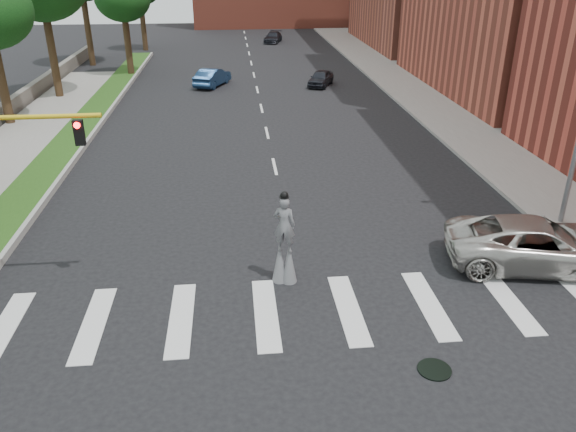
{
  "coord_description": "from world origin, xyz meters",
  "views": [
    {
      "loc": [
        -2.03,
        -13.26,
        10.04
      ],
      "look_at": [
        -0.27,
        4.35,
        1.7
      ],
      "focal_mm": 35.0,
      "sensor_mm": 36.0,
      "label": 1
    }
  ],
  "objects": [
    {
      "name": "sidewalk_right",
      "position": [
        12.5,
        25.0,
        0.09
      ],
      "size": [
        5.0,
        90.0,
        0.18
      ],
      "primitive_type": "cube",
      "color": "gray",
      "rests_on": "ground"
    },
    {
      "name": "grass_median",
      "position": [
        -11.5,
        20.0,
        0.12
      ],
      "size": [
        2.0,
        60.0,
        0.25
      ],
      "primitive_type": "cube",
      "color": "#1E4413",
      "rests_on": "ground"
    },
    {
      "name": "suv_crossing",
      "position": [
        8.3,
        3.0,
        0.86
      ],
      "size": [
        6.6,
        3.97,
        1.71
      ],
      "primitive_type": "imported",
      "rotation": [
        0.0,
        0.0,
        1.38
      ],
      "color": "#B2AFA8",
      "rests_on": "ground"
    },
    {
      "name": "manhole",
      "position": [
        3.0,
        -2.0,
        0.02
      ],
      "size": [
        0.9,
        0.9,
        0.04
      ],
      "primitive_type": "cylinder",
      "color": "black",
      "rests_on": "ground"
    },
    {
      "name": "stilt_performer",
      "position": [
        -0.54,
        2.85,
        1.36
      ],
      "size": [
        0.83,
        0.64,
        3.26
      ],
      "rotation": [
        0.0,
        0.0,
        2.86
      ],
      "color": "#322214",
      "rests_on": "ground"
    },
    {
      "name": "median_curb",
      "position": [
        -10.45,
        20.0,
        0.14
      ],
      "size": [
        0.2,
        60.0,
        0.28
      ],
      "primitive_type": "cube",
      "color": "#989893",
      "rests_on": "ground"
    },
    {
      "name": "car_mid",
      "position": [
        -3.59,
        33.72,
        0.73
      ],
      "size": [
        3.13,
        4.69,
        1.46
      ],
      "primitive_type": "imported",
      "rotation": [
        0.0,
        0.0,
        2.75
      ],
      "color": "navy",
      "rests_on": "ground"
    },
    {
      "name": "car_far",
      "position": [
        3.25,
        57.91,
        0.61
      ],
      "size": [
        2.79,
        4.54,
        1.23
      ],
      "primitive_type": "imported",
      "rotation": [
        0.0,
        0.0,
        -0.27
      ],
      "color": "black",
      "rests_on": "ground"
    },
    {
      "name": "car_near",
      "position": [
        5.31,
        32.89,
        0.63
      ],
      "size": [
        2.89,
        3.99,
        1.26
      ],
      "primitive_type": "imported",
      "rotation": [
        0.0,
        0.0,
        -0.43
      ],
      "color": "black",
      "rests_on": "ground"
    },
    {
      "name": "ground_plane",
      "position": [
        0.0,
        0.0,
        0.0
      ],
      "size": [
        160.0,
        160.0,
        0.0
      ],
      "primitive_type": "plane",
      "color": "black",
      "rests_on": "ground"
    }
  ]
}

